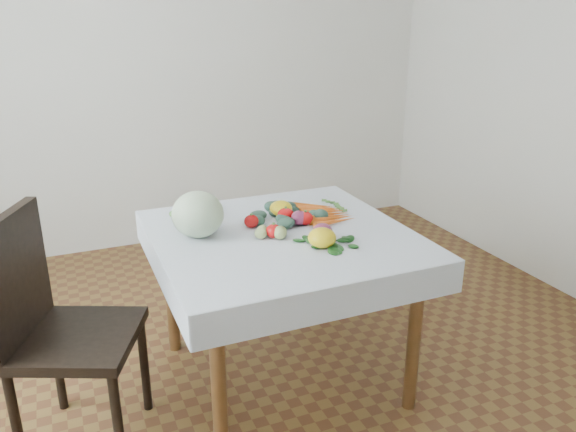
% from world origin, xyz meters
% --- Properties ---
extents(ground, '(4.00, 4.00, 0.00)m').
position_xyz_m(ground, '(0.00, 0.00, 0.00)').
color(ground, brown).
extents(back_wall, '(4.00, 0.04, 2.70)m').
position_xyz_m(back_wall, '(0.00, 2.00, 1.35)').
color(back_wall, silver).
rests_on(back_wall, ground).
extents(table, '(1.00, 1.00, 0.75)m').
position_xyz_m(table, '(0.00, 0.00, 0.65)').
color(table, brown).
rests_on(table, ground).
extents(tablecloth, '(1.12, 1.12, 0.01)m').
position_xyz_m(tablecloth, '(0.00, 0.00, 0.75)').
color(tablecloth, white).
rests_on(tablecloth, table).
extents(chair, '(0.59, 0.59, 1.00)m').
position_xyz_m(chair, '(-0.99, -0.05, 0.57)').
color(chair, black).
rests_on(chair, ground).
extents(cabbage, '(0.26, 0.26, 0.21)m').
position_xyz_m(cabbage, '(-0.35, 0.11, 0.86)').
color(cabbage, '#B5C6A6').
rests_on(cabbage, tablecloth).
extents(tomato_a, '(0.09, 0.09, 0.06)m').
position_xyz_m(tomato_a, '(0.14, 0.05, 0.79)').
color(tomato_a, red).
rests_on(tomato_a, tablecloth).
extents(tomato_b, '(0.09, 0.09, 0.06)m').
position_xyz_m(tomato_b, '(-0.10, 0.12, 0.79)').
color(tomato_b, red).
rests_on(tomato_b, tablecloth).
extents(tomato_c, '(0.07, 0.07, 0.06)m').
position_xyz_m(tomato_c, '(-0.05, -0.04, 0.79)').
color(tomato_c, red).
rests_on(tomato_c, tablecloth).
extents(tomato_d, '(0.11, 0.11, 0.07)m').
position_xyz_m(tomato_d, '(0.07, 0.11, 0.79)').
color(tomato_d, red).
rests_on(tomato_d, tablecloth).
extents(heirloom_back, '(0.12, 0.12, 0.08)m').
position_xyz_m(heirloom_back, '(0.08, 0.21, 0.79)').
color(heirloom_back, yellow).
rests_on(heirloom_back, tablecloth).
extents(heirloom_front, '(0.16, 0.16, 0.08)m').
position_xyz_m(heirloom_front, '(0.09, -0.21, 0.80)').
color(heirloom_front, yellow).
rests_on(heirloom_front, tablecloth).
extents(onion_a, '(0.11, 0.11, 0.08)m').
position_xyz_m(onion_a, '(0.13, -0.14, 0.79)').
color(onion_a, '#531738').
rests_on(onion_a, tablecloth).
extents(onion_b, '(0.08, 0.08, 0.07)m').
position_xyz_m(onion_b, '(0.11, 0.07, 0.79)').
color(onion_b, '#531738').
rests_on(onion_b, tablecloth).
extents(tomatillo_cluster, '(0.11, 0.13, 0.05)m').
position_xyz_m(tomatillo_cluster, '(-0.03, -0.01, 0.78)').
color(tomatillo_cluster, '#A1B166').
rests_on(tomatillo_cluster, tablecloth).
extents(carrot_bunch, '(0.23, 0.35, 0.03)m').
position_xyz_m(carrot_bunch, '(0.27, 0.13, 0.77)').
color(carrot_bunch, '#CC4916').
rests_on(carrot_bunch, tablecloth).
extents(kale_bunch, '(0.35, 0.27, 0.04)m').
position_xyz_m(kale_bunch, '(0.09, 0.17, 0.78)').
color(kale_bunch, '#385B49').
rests_on(kale_bunch, tablecloth).
extents(basil_bunch, '(0.24, 0.21, 0.01)m').
position_xyz_m(basil_bunch, '(0.14, -0.20, 0.76)').
color(basil_bunch, '#19521B').
rests_on(basil_bunch, tablecloth).
extents(dill_bunch, '(0.25, 0.20, 0.02)m').
position_xyz_m(dill_bunch, '(-0.30, 0.37, 0.77)').
color(dill_bunch, '#4F813B').
rests_on(dill_bunch, tablecloth).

